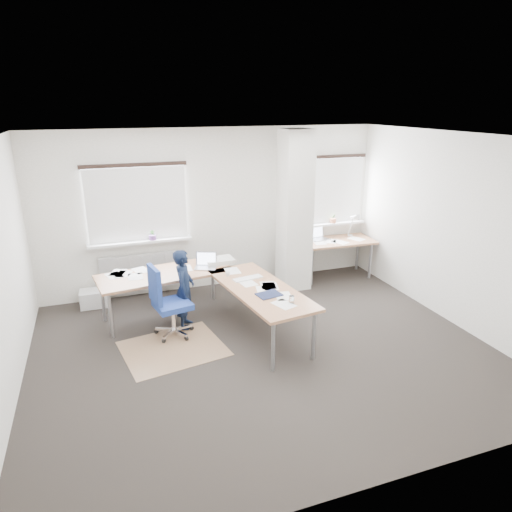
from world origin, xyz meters
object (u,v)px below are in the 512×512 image
object	(u,v)px
person	(184,289)
task_chair	(171,317)
desk_main	(213,281)
desk_side	(337,242)

from	to	relation	value
person	task_chair	bearing A→B (deg)	150.25
person	desk_main	bearing A→B (deg)	-80.54
task_chair	person	bearing A→B (deg)	29.49
desk_main	task_chair	world-z (taller)	task_chair
desk_side	task_chair	bearing A→B (deg)	-156.10
desk_main	task_chair	size ratio (longest dim) A/B	2.55
desk_side	task_chair	world-z (taller)	desk_side
desk_side	person	distance (m)	3.29
desk_main	desk_side	size ratio (longest dim) A/B	1.92
desk_main	person	distance (m)	0.44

